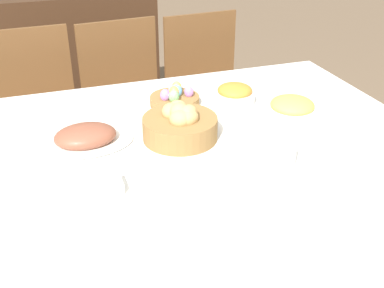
% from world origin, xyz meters
% --- Properties ---
extents(dining_table, '(1.69, 1.20, 0.76)m').
position_xyz_m(dining_table, '(0.00, 0.00, 0.38)').
color(dining_table, silver).
rests_on(dining_table, ground).
extents(chair_far_right, '(0.45, 0.45, 0.92)m').
position_xyz_m(chair_far_right, '(0.46, 0.95, 0.50)').
color(chair_far_right, brown).
rests_on(chair_far_right, ground).
extents(chair_far_left, '(0.44, 0.44, 0.92)m').
position_xyz_m(chair_far_left, '(-0.46, 0.95, 0.50)').
color(chair_far_left, brown).
rests_on(chair_far_left, ground).
extents(chair_far_center, '(0.46, 0.46, 0.92)m').
position_xyz_m(chair_far_center, '(0.00, 0.95, 0.50)').
color(chair_far_center, brown).
rests_on(chair_far_center, ground).
extents(sideboard, '(1.14, 0.44, 0.92)m').
position_xyz_m(sideboard, '(-0.21, 1.85, 0.46)').
color(sideboard, '#3D2616').
rests_on(sideboard, ground).
extents(bread_basket, '(0.25, 0.25, 0.13)m').
position_xyz_m(bread_basket, '(0.00, 0.03, 0.82)').
color(bread_basket, olive).
rests_on(bread_basket, dining_table).
extents(egg_basket, '(0.19, 0.19, 0.08)m').
position_xyz_m(egg_basket, '(0.07, 0.31, 0.79)').
color(egg_basket, olive).
rests_on(egg_basket, dining_table).
extents(ham_platter, '(0.32, 0.22, 0.07)m').
position_xyz_m(ham_platter, '(-0.31, 0.10, 0.79)').
color(ham_platter, white).
rests_on(ham_platter, dining_table).
extents(carrot_bowl, '(0.16, 0.16, 0.08)m').
position_xyz_m(carrot_bowl, '(0.29, 0.25, 0.80)').
color(carrot_bowl, white).
rests_on(carrot_bowl, dining_table).
extents(pineapple_bowl, '(0.19, 0.19, 0.10)m').
position_xyz_m(pineapple_bowl, '(0.42, 0.02, 0.81)').
color(pineapple_bowl, silver).
rests_on(pineapple_bowl, dining_table).
extents(dinner_plate, '(0.26, 0.26, 0.01)m').
position_xyz_m(dinner_plate, '(-0.00, -0.40, 0.77)').
color(dinner_plate, white).
rests_on(dinner_plate, dining_table).
extents(fork, '(0.02, 0.17, 0.00)m').
position_xyz_m(fork, '(-0.16, -0.40, 0.76)').
color(fork, silver).
rests_on(fork, dining_table).
extents(knife, '(0.02, 0.17, 0.00)m').
position_xyz_m(knife, '(0.16, -0.40, 0.76)').
color(knife, silver).
rests_on(knife, dining_table).
extents(spoon, '(0.02, 0.17, 0.00)m').
position_xyz_m(spoon, '(0.19, -0.40, 0.76)').
color(spoon, silver).
rests_on(spoon, dining_table).
extents(drinking_cup, '(0.07, 0.07, 0.10)m').
position_xyz_m(drinking_cup, '(0.24, -0.25, 0.81)').
color(drinking_cup, silver).
rests_on(drinking_cup, dining_table).
extents(butter_dish, '(0.12, 0.07, 0.03)m').
position_xyz_m(butter_dish, '(-0.31, -0.20, 0.78)').
color(butter_dish, white).
rests_on(butter_dish, dining_table).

